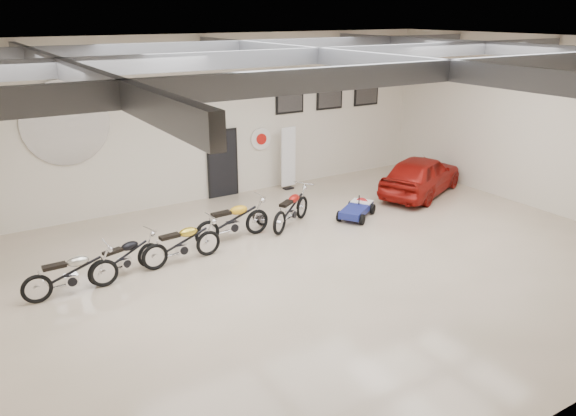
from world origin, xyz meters
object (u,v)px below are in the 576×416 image
banner_stand (288,160)px  go_kart (358,206)px  motorcycle_red (291,208)px  motorcycle_black (124,256)px  vintage_car (421,175)px  motorcycle_gold (182,242)px  motorcycle_yellow (232,220)px  motorcycle_silver (70,273)px

banner_stand → go_kart: 3.37m
banner_stand → motorcycle_red: bearing=-125.3°
motorcycle_black → motorcycle_red: (4.77, 0.64, 0.06)m
go_kart → vintage_car: vintage_car is taller
motorcycle_gold → vintage_car: vintage_car is taller
motorcycle_yellow → vintage_car: size_ratio=0.55×
banner_stand → motorcycle_black: size_ratio=1.13×
motorcycle_yellow → motorcycle_red: motorcycle_yellow is taller
motorcycle_gold → banner_stand: bearing=30.8°
motorcycle_silver → motorcycle_gold: bearing=5.5°
motorcycle_red → motorcycle_black: bearing=155.6°
banner_stand → motorcycle_silver: (-7.72, -3.91, -0.51)m
motorcycle_red → go_kart: bearing=-41.1°
motorcycle_silver → go_kart: 8.08m
motorcycle_gold → go_kart: size_ratio=1.14×
banner_stand → motorcycle_gold: bearing=-149.8°
go_kart → motorcycle_yellow: bearing=142.9°
banner_stand → motorcycle_silver: size_ratio=1.05×
banner_stand → motorcycle_black: bearing=-156.0°
go_kart → motorcycle_gold: bearing=150.6°
motorcycle_gold → go_kart: bearing=-0.7°
motorcycle_black → motorcycle_gold: (1.35, -0.03, 0.05)m
motorcycle_gold → go_kart: motorcycle_gold is taller
motorcycle_silver → motorcycle_black: motorcycle_silver is taller
motorcycle_silver → motorcycle_black: 1.25m
motorcycle_yellow → go_kart: bearing=-7.3°
motorcycle_gold → motorcycle_red: (3.43, 0.67, 0.01)m
motorcycle_silver → vintage_car: 11.11m
motorcycle_black → motorcycle_red: size_ratio=0.88×
motorcycle_gold → motorcycle_red: bearing=6.8°
motorcycle_yellow → motorcycle_black: bearing=-171.9°
motorcycle_red → go_kart: (2.07, -0.33, -0.21)m
motorcycle_black → motorcycle_yellow: (2.97, 0.59, 0.08)m
banner_stand → motorcycle_gold: size_ratio=1.03×
vintage_car → motorcycle_black: bearing=71.6°
motorcycle_silver → motorcycle_yellow: 4.28m
go_kart → vintage_car: (2.99, 0.57, 0.34)m
motorcycle_yellow → vintage_car: bearing=-0.8°
motorcycle_silver → go_kart: size_ratio=1.12×
banner_stand → motorcycle_black: (-6.51, -3.59, -0.54)m
banner_stand → motorcycle_gold: 6.33m
go_kart → motorcycle_black: bearing=149.6°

